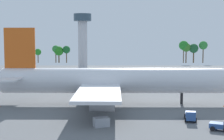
% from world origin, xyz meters
% --- Properties ---
extents(ground_plane, '(247.33, 247.33, 0.00)m').
position_xyz_m(ground_plane, '(0.00, 0.00, 0.00)').
color(ground_plane, slate).
extents(cargo_airplane, '(61.83, 51.08, 19.55)m').
position_xyz_m(cargo_airplane, '(-0.16, 0.00, 5.99)').
color(cargo_airplane, silver).
rests_on(cargo_airplane, ground_plane).
extents(fuel_truck, '(3.02, 5.40, 2.25)m').
position_xyz_m(fuel_truck, '(16.22, -17.63, 1.09)').
color(fuel_truck, '#2D5193').
rests_on(fuel_truck, ground_plane).
extents(catering_truck, '(4.13, 3.53, 1.97)m').
position_xyz_m(catering_truck, '(20.16, -24.93, 0.97)').
color(catering_truck, '#333338').
rests_on(catering_truck, ground_plane).
extents(cargo_container_fore, '(3.39, 2.77, 1.77)m').
position_xyz_m(cargo_container_fore, '(-1.86, -22.33, 0.88)').
color(cargo_container_fore, '#999EA8').
rests_on(cargo_container_fore, ground_plane).
extents(safety_cone_nose, '(0.46, 0.46, 0.66)m').
position_xyz_m(safety_cone_nose, '(27.82, -3.31, 0.33)').
color(safety_cone_nose, orange).
rests_on(safety_cone_nose, ground_plane).
extents(control_tower, '(10.07, 10.07, 30.93)m').
position_xyz_m(control_tower, '(-17.78, 108.19, 18.94)').
color(control_tower, silver).
rests_on(control_tower, ground_plane).
extents(tree_line_backdrop, '(126.62, 6.46, 15.31)m').
position_xyz_m(tree_line_backdrop, '(7.53, 146.68, 10.27)').
color(tree_line_backdrop, '#51381E').
rests_on(tree_line_backdrop, ground_plane).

